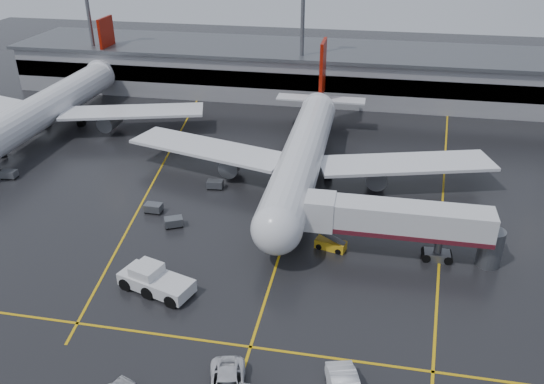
# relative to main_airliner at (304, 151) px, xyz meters

# --- Properties ---
(ground) EXTENTS (220.00, 220.00, 0.00)m
(ground) POSITION_rel_main_airliner_xyz_m (0.00, -9.70, -4.21)
(ground) COLOR black
(ground) RESTS_ON ground
(apron_line_centre) EXTENTS (0.25, 90.00, 0.02)m
(apron_line_centre) POSITION_rel_main_airliner_xyz_m (0.00, -9.70, -4.20)
(apron_line_centre) COLOR gold
(apron_line_centre) RESTS_ON ground
(apron_line_stop) EXTENTS (60.00, 0.25, 0.02)m
(apron_line_stop) POSITION_rel_main_airliner_xyz_m (0.00, -31.70, -4.20)
(apron_line_stop) COLOR gold
(apron_line_stop) RESTS_ON ground
(apron_line_left) EXTENTS (9.99, 69.35, 0.02)m
(apron_line_left) POSITION_rel_main_airliner_xyz_m (-20.00, 0.30, -4.20)
(apron_line_left) COLOR gold
(apron_line_left) RESTS_ON ground
(apron_line_right) EXTENTS (7.57, 69.64, 0.02)m
(apron_line_right) POSITION_rel_main_airliner_xyz_m (18.00, 0.30, -4.20)
(apron_line_right) COLOR gold
(apron_line_right) RESTS_ON ground
(terminal) EXTENTS (122.00, 19.00, 8.60)m
(terminal) POSITION_rel_main_airliner_xyz_m (0.00, 38.23, 0.11)
(terminal) COLOR gray
(terminal) RESTS_ON ground
(light_mast_left) EXTENTS (3.00, 1.20, 25.45)m
(light_mast_left) POSITION_rel_main_airliner_xyz_m (-45.00, 32.30, 10.27)
(light_mast_left) COLOR #595B60
(light_mast_left) RESTS_ON ground
(light_mast_mid) EXTENTS (3.00, 1.20, 25.45)m
(light_mast_mid) POSITION_rel_main_airliner_xyz_m (-5.00, 32.30, 10.27)
(light_mast_mid) COLOR #595B60
(light_mast_mid) RESTS_ON ground
(main_airliner) EXTENTS (48.80, 45.60, 14.10)m
(main_airliner) POSITION_rel_main_airliner_xyz_m (0.00, 0.00, 0.00)
(main_airliner) COLOR silver
(main_airliner) RESTS_ON ground
(second_airliner) EXTENTS (48.80, 45.60, 14.10)m
(second_airliner) POSITION_rel_main_airliner_xyz_m (-42.00, 12.00, 0.00)
(second_airliner) COLOR silver
(second_airliner) RESTS_ON ground
(jet_bridge) EXTENTS (19.90, 3.40, 6.05)m
(jet_bridge) POSITION_rel_main_airliner_xyz_m (11.87, -15.70, -0.28)
(jet_bridge) COLOR silver
(jet_bridge) RESTS_ON ground
(pushback_tractor) EXTENTS (7.74, 4.97, 2.57)m
(pushback_tractor) POSITION_rel_main_airliner_xyz_m (-10.53, -25.92, -3.18)
(pushback_tractor) COLOR silver
(pushback_tractor) RESTS_ON ground
(belt_loader) EXTENTS (3.47, 2.21, 2.04)m
(belt_loader) POSITION_rel_main_airliner_xyz_m (5.10, -15.74, -3.71)
(belt_loader) COLOR gold
(belt_loader) RESTS_ON ground
(baggage_cart_a) EXTENTS (2.37, 2.06, 1.12)m
(baggage_cart_a) POSITION_rel_main_airliner_xyz_m (-12.77, -14.57, -3.58)
(baggage_cart_a) COLOR #595B60
(baggage_cart_a) RESTS_ON ground
(baggage_cart_b) EXTENTS (2.05, 1.37, 1.12)m
(baggage_cart_b) POSITION_rel_main_airliner_xyz_m (-16.25, -11.90, -3.58)
(baggage_cart_b) COLOR #595B60
(baggage_cart_b) RESTS_ON ground
(baggage_cart_c) EXTENTS (2.12, 1.50, 1.12)m
(baggage_cart_c) POSITION_rel_main_airliner_xyz_m (-10.80, -4.56, -3.58)
(baggage_cart_c) COLOR #595B60
(baggage_cart_c) RESTS_ON ground
(baggage_cart_e) EXTENTS (2.09, 1.45, 1.12)m
(baggage_cart_e) POSITION_rel_main_airliner_xyz_m (-38.59, -6.82, -3.58)
(baggage_cart_e) COLOR #595B60
(baggage_cart_e) RESTS_ON ground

